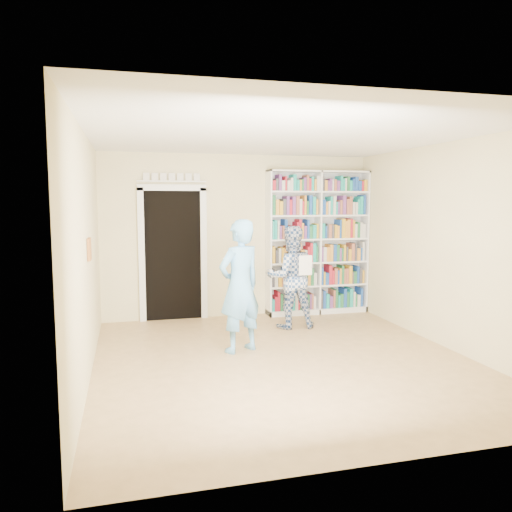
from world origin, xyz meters
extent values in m
plane|color=#977449|center=(0.00, 0.00, 0.00)|extent=(5.00, 5.00, 0.00)
plane|color=white|center=(0.00, 0.00, 2.70)|extent=(5.00, 5.00, 0.00)
plane|color=beige|center=(0.00, 2.50, 1.35)|extent=(4.50, 0.00, 4.50)
plane|color=beige|center=(-2.25, 0.00, 1.35)|extent=(0.00, 5.00, 5.00)
plane|color=beige|center=(2.25, 0.00, 1.35)|extent=(0.00, 5.00, 5.00)
cube|color=white|center=(1.35, 2.34, 1.22)|extent=(1.78, 0.33, 2.45)
cube|color=white|center=(1.35, 2.34, 1.22)|extent=(0.03, 0.33, 2.45)
cube|color=black|center=(-1.10, 2.48, 1.05)|extent=(0.90, 0.03, 2.10)
cube|color=white|center=(-1.60, 2.47, 1.05)|extent=(0.10, 0.06, 2.20)
cube|color=white|center=(-0.60, 2.47, 1.05)|extent=(0.10, 0.06, 2.20)
cube|color=white|center=(-1.10, 2.47, 2.15)|extent=(1.10, 0.06, 0.10)
cube|color=white|center=(-1.10, 2.46, 2.25)|extent=(1.10, 0.08, 0.02)
cube|color=brown|center=(-2.23, 0.20, 1.40)|extent=(0.03, 0.25, 0.25)
imported|color=#62A7DA|center=(-0.44, 0.49, 0.85)|extent=(0.74, 0.63, 1.71)
imported|color=navy|center=(0.58, 1.50, 0.78)|extent=(0.80, 0.65, 1.56)
cube|color=white|center=(0.72, 1.22, 0.99)|extent=(0.21, 0.01, 0.29)
camera|label=1|loc=(-1.82, -5.65, 1.94)|focal=35.00mm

